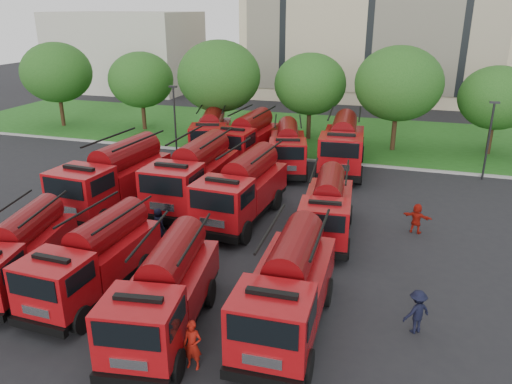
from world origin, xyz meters
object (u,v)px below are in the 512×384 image
(fire_truck_5, at_px, (194,174))
(firefighter_1, at_px, (179,350))
(fire_truck_3, at_px, (288,287))
(firefighter_0, at_px, (194,367))
(fire_truck_4, at_px, (114,177))
(fire_truck_9, at_px, (247,138))
(fire_truck_7, at_px, (327,207))
(fire_truck_6, at_px, (243,188))
(firefighter_4, at_px, (159,237))
(fire_truck_0, at_px, (19,251))
(fire_truck_8, at_px, (212,133))
(firefighter_2, at_px, (274,329))
(fire_truck_2, at_px, (165,291))
(fire_truck_10, at_px, (288,148))
(firefighter_3, at_px, (414,331))
(firefighter_5, at_px, (415,232))
(fire_truck_11, at_px, (343,144))
(fire_truck_1, at_px, (94,258))

(fire_truck_5, relative_size, firefighter_1, 4.93)
(fire_truck_3, relative_size, firefighter_0, 4.26)
(fire_truck_4, xyz_separation_m, fire_truck_9, (4.17, 10.70, -0.10))
(fire_truck_7, bearing_deg, fire_truck_6, 166.03)
(fire_truck_3, relative_size, firefighter_4, 4.78)
(fire_truck_0, relative_size, firefighter_1, 4.13)
(fire_truck_6, height_order, firefighter_4, fire_truck_6)
(fire_truck_8, xyz_separation_m, firefighter_2, (10.38, -19.89, -1.67))
(fire_truck_4, bearing_deg, fire_truck_6, 9.29)
(fire_truck_2, bearing_deg, fire_truck_5, 100.62)
(firefighter_0, relative_size, firefighter_1, 1.04)
(fire_truck_8, bearing_deg, fire_truck_7, -63.41)
(fire_truck_10, relative_size, firefighter_3, 4.47)
(firefighter_1, bearing_deg, fire_truck_5, 131.65)
(fire_truck_8, distance_m, firefighter_5, 18.13)
(firefighter_0, bearing_deg, fire_truck_8, 108.56)
(fire_truck_0, relative_size, fire_truck_5, 0.84)
(fire_truck_0, relative_size, fire_truck_7, 1.00)
(fire_truck_10, relative_size, firefighter_2, 4.06)
(fire_truck_10, height_order, firefighter_1, fire_truck_10)
(fire_truck_0, xyz_separation_m, firefighter_0, (8.71, -2.62, -1.45))
(fire_truck_8, height_order, firefighter_3, fire_truck_8)
(fire_truck_11, relative_size, firefighter_2, 4.55)
(fire_truck_3, xyz_separation_m, fire_truck_9, (-7.64, 18.69, 0.11))
(fire_truck_10, height_order, firefighter_3, fire_truck_10)
(fire_truck_2, distance_m, fire_truck_3, 4.20)
(firefighter_0, distance_m, firefighter_5, 14.09)
(fire_truck_5, bearing_deg, firefighter_0, -66.35)
(fire_truck_1, distance_m, firefighter_4, 5.50)
(fire_truck_1, xyz_separation_m, fire_truck_2, (3.73, -1.37, 0.03))
(fire_truck_0, height_order, fire_truck_1, fire_truck_1)
(fire_truck_6, xyz_separation_m, fire_truck_8, (-6.20, 10.97, -0.05))
(fire_truck_6, xyz_separation_m, fire_truck_10, (0.19, 9.00, -0.15))
(fire_truck_7, distance_m, fire_truck_8, 15.87)
(fire_truck_3, xyz_separation_m, firefighter_5, (4.25, 9.55, -1.61))
(firefighter_1, bearing_deg, firefighter_0, -17.17)
(fire_truck_7, height_order, firefighter_0, fire_truck_7)
(fire_truck_2, distance_m, fire_truck_10, 18.99)
(fire_truck_8, xyz_separation_m, fire_truck_9, (3.11, -0.91, 0.05))
(fire_truck_9, height_order, fire_truck_11, fire_truck_11)
(fire_truck_2, height_order, firefighter_3, fire_truck_2)
(fire_truck_10, relative_size, firefighter_0, 4.34)
(fire_truck_2, bearing_deg, fire_truck_1, 151.28)
(fire_truck_2, distance_m, firefighter_3, 8.77)
(fire_truck_1, height_order, firefighter_0, fire_truck_1)
(fire_truck_5, bearing_deg, fire_truck_0, -107.34)
(fire_truck_5, bearing_deg, firefighter_5, -1.02)
(fire_truck_4, bearing_deg, fire_truck_8, 89.04)
(firefighter_1, relative_size, firefighter_2, 0.90)
(fire_truck_5, relative_size, firefighter_3, 4.91)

